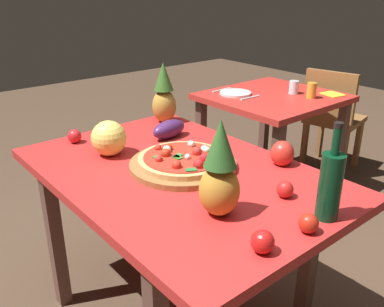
{
  "coord_description": "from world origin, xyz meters",
  "views": [
    {
      "loc": [
        1.25,
        -0.96,
        1.48
      ],
      "look_at": [
        -0.01,
        0.08,
        0.79
      ],
      "focal_mm": 38.78,
      "sensor_mm": 36.0,
      "label": 1
    }
  ],
  "objects_px": {
    "tomato_by_bottle": "(263,242)",
    "napkin_folded": "(333,94)",
    "dinner_plate": "(235,93)",
    "dining_chair": "(332,115)",
    "display_table": "(178,188)",
    "tomato_at_corner": "(308,223)",
    "wine_bottle": "(330,184)",
    "tomato_beside_pepper": "(285,189)",
    "eggplant": "(169,129)",
    "drinking_glass_juice": "(312,90)",
    "pizza": "(183,158)",
    "bell_pepper": "(282,153)",
    "knife_utensil": "(250,98)",
    "pineapple_right": "(164,96)",
    "pineapple_left": "(220,174)",
    "background_table": "(272,111)",
    "pizza_board": "(183,165)",
    "drinking_glass_water": "(294,87)",
    "fork_utensil": "(222,90)",
    "melon": "(109,138)",
    "tomato_near_board": "(74,136)"
  },
  "relations": [
    {
      "from": "tomato_by_bottle",
      "to": "napkin_folded",
      "type": "xyz_separation_m",
      "value": [
        -0.9,
        1.76,
        -0.03
      ]
    },
    {
      "from": "dinner_plate",
      "to": "dining_chair",
      "type": "bearing_deg",
      "value": 73.17
    },
    {
      "from": "display_table",
      "to": "tomato_at_corner",
      "type": "xyz_separation_m",
      "value": [
        0.63,
        0.03,
        0.11
      ]
    },
    {
      "from": "wine_bottle",
      "to": "tomato_beside_pepper",
      "type": "xyz_separation_m",
      "value": [
        -0.18,
        0.01,
        -0.09
      ]
    },
    {
      "from": "eggplant",
      "to": "drinking_glass_juice",
      "type": "height_order",
      "value": "drinking_glass_juice"
    },
    {
      "from": "pizza",
      "to": "display_table",
      "type": "bearing_deg",
      "value": -74.19
    },
    {
      "from": "bell_pepper",
      "to": "dinner_plate",
      "type": "height_order",
      "value": "bell_pepper"
    },
    {
      "from": "tomato_beside_pepper",
      "to": "knife_utensil",
      "type": "height_order",
      "value": "tomato_beside_pepper"
    },
    {
      "from": "drinking_glass_juice",
      "to": "pineapple_right",
      "type": "bearing_deg",
      "value": -101.84
    },
    {
      "from": "pineapple_left",
      "to": "drinking_glass_juice",
      "type": "bearing_deg",
      "value": 114.89
    },
    {
      "from": "pineapple_left",
      "to": "tomato_beside_pepper",
      "type": "distance_m",
      "value": 0.3
    },
    {
      "from": "background_table",
      "to": "pizza_board",
      "type": "xyz_separation_m",
      "value": [
        0.55,
        -1.24,
        0.13
      ]
    },
    {
      "from": "display_table",
      "to": "knife_utensil",
      "type": "relative_size",
      "value": 7.62
    },
    {
      "from": "pizza_board",
      "to": "tomato_beside_pepper",
      "type": "bearing_deg",
      "value": 15.46
    },
    {
      "from": "pineapple_left",
      "to": "drinking_glass_water",
      "type": "bearing_deg",
      "value": 119.31
    },
    {
      "from": "eggplant",
      "to": "pizza_board",
      "type": "bearing_deg",
      "value": -27.72
    },
    {
      "from": "drinking_glass_juice",
      "to": "dinner_plate",
      "type": "relative_size",
      "value": 0.48
    },
    {
      "from": "pineapple_right",
      "to": "tomato_at_corner",
      "type": "height_order",
      "value": "pineapple_right"
    },
    {
      "from": "display_table",
      "to": "fork_utensil",
      "type": "xyz_separation_m",
      "value": [
        -0.88,
        1.09,
        0.09
      ]
    },
    {
      "from": "background_table",
      "to": "pizza_board",
      "type": "bearing_deg",
      "value": -66.2
    },
    {
      "from": "drinking_glass_water",
      "to": "napkin_folded",
      "type": "bearing_deg",
      "value": 43.83
    },
    {
      "from": "pizza_board",
      "to": "wine_bottle",
      "type": "relative_size",
      "value": 1.36
    },
    {
      "from": "eggplant",
      "to": "tomato_at_corner",
      "type": "relative_size",
      "value": 3.13
    },
    {
      "from": "wine_bottle",
      "to": "dining_chair",
      "type": "bearing_deg",
      "value": 121.46
    },
    {
      "from": "pineapple_right",
      "to": "dinner_plate",
      "type": "height_order",
      "value": "pineapple_right"
    },
    {
      "from": "pineapple_right",
      "to": "drinking_glass_water",
      "type": "relative_size",
      "value": 3.68
    },
    {
      "from": "dining_chair",
      "to": "tomato_by_bottle",
      "type": "distance_m",
      "value": 2.38
    },
    {
      "from": "napkin_folded",
      "to": "background_table",
      "type": "bearing_deg",
      "value": -129.39
    },
    {
      "from": "bell_pepper",
      "to": "dinner_plate",
      "type": "relative_size",
      "value": 0.51
    },
    {
      "from": "knife_utensil",
      "to": "eggplant",
      "type": "bearing_deg",
      "value": -72.34
    },
    {
      "from": "pineapple_left",
      "to": "eggplant",
      "type": "height_order",
      "value": "pineapple_left"
    },
    {
      "from": "dining_chair",
      "to": "tomato_by_bottle",
      "type": "height_order",
      "value": "dining_chair"
    },
    {
      "from": "background_table",
      "to": "dining_chair",
      "type": "bearing_deg",
      "value": 83.25
    },
    {
      "from": "wine_bottle",
      "to": "drinking_glass_water",
      "type": "xyz_separation_m",
      "value": [
        -1.1,
        1.26,
        -0.08
      ]
    },
    {
      "from": "pineapple_left",
      "to": "tomato_by_bottle",
      "type": "relative_size",
      "value": 4.73
    },
    {
      "from": "fork_utensil",
      "to": "knife_utensil",
      "type": "xyz_separation_m",
      "value": [
        0.28,
        0.0,
        0.0
      ]
    },
    {
      "from": "pizza",
      "to": "pineapple_left",
      "type": "height_order",
      "value": "pineapple_left"
    },
    {
      "from": "melon",
      "to": "tomato_near_board",
      "type": "bearing_deg",
      "value": -167.09
    },
    {
      "from": "display_table",
      "to": "knife_utensil",
      "type": "bearing_deg",
      "value": 118.86
    },
    {
      "from": "eggplant",
      "to": "drinking_glass_water",
      "type": "distance_m",
      "value": 1.21
    },
    {
      "from": "dining_chair",
      "to": "knife_utensil",
      "type": "relative_size",
      "value": 4.72
    },
    {
      "from": "pineapple_right",
      "to": "bell_pepper",
      "type": "relative_size",
      "value": 3.0
    },
    {
      "from": "pineapple_left",
      "to": "fork_utensil",
      "type": "xyz_separation_m",
      "value": [
        -1.24,
        1.19,
        -0.15
      ]
    },
    {
      "from": "wine_bottle",
      "to": "tomato_at_corner",
      "type": "bearing_deg",
      "value": -83.28
    },
    {
      "from": "bell_pepper",
      "to": "pineapple_right",
      "type": "bearing_deg",
      "value": -177.16
    },
    {
      "from": "pizza_board",
      "to": "melon",
      "type": "height_order",
      "value": "melon"
    },
    {
      "from": "background_table",
      "to": "knife_utensil",
      "type": "xyz_separation_m",
      "value": [
        -0.04,
        -0.19,
        0.12
      ]
    },
    {
      "from": "eggplant",
      "to": "drinking_glass_juice",
      "type": "bearing_deg",
      "value": 89.98
    },
    {
      "from": "pizza_board",
      "to": "pizza",
      "type": "xyz_separation_m",
      "value": [
        0.0,
        0.0,
        0.03
      ]
    },
    {
      "from": "eggplant",
      "to": "pizza",
      "type": "bearing_deg",
      "value": -27.62
    }
  ]
}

